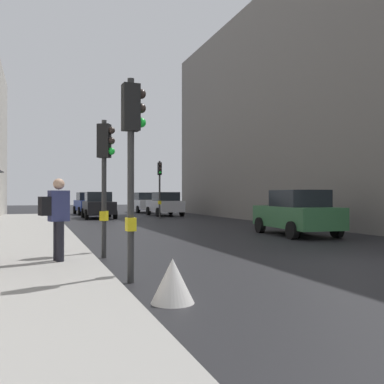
{
  "coord_description": "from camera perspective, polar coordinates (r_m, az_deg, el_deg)",
  "views": [
    {
      "loc": [
        -6.83,
        -7.98,
        1.58
      ],
      "look_at": [
        -0.54,
        9.46,
        1.69
      ],
      "focal_mm": 40.57,
      "sensor_mm": 36.0,
      "label": 1
    }
  ],
  "objects": [
    {
      "name": "sidewalk_kerb",
      "position": [
        14.07,
        -21.54,
        -6.45
      ],
      "size": [
        3.43,
        40.0,
        0.16
      ],
      "primitive_type": "cube",
      "color": "gray",
      "rests_on": "ground"
    },
    {
      "name": "car_white_compact",
      "position": [
        38.53,
        -6.3,
        -1.38
      ],
      "size": [
        2.14,
        4.26,
        1.76
      ],
      "color": "silver",
      "rests_on": "ground"
    },
    {
      "name": "car_blue_van",
      "position": [
        35.65,
        -13.45,
        -1.46
      ],
      "size": [
        2.18,
        4.28,
        1.76
      ],
      "color": "navy",
      "rests_on": "ground"
    },
    {
      "name": "warning_sign_triangle",
      "position": [
        6.46,
        -2.57,
        -11.57
      ],
      "size": [
        0.64,
        0.64,
        0.65
      ],
      "primitive_type": "cone",
      "color": "silver",
      "rests_on": "ground"
    },
    {
      "name": "ground_plane",
      "position": [
        10.62,
        20.73,
        -8.89
      ],
      "size": [
        120.0,
        120.0,
        0.0
      ],
      "primitive_type": "plane",
      "color": "black"
    },
    {
      "name": "traffic_light_near_right",
      "position": [
        11.05,
        -11.37,
        3.78
      ],
      "size": [
        0.45,
        0.36,
        3.44
      ],
      "color": "#2D2D2D",
      "rests_on": "ground"
    },
    {
      "name": "car_dark_suv",
      "position": [
        29.67,
        -12.2,
        -1.69
      ],
      "size": [
        2.08,
        4.23,
        1.76
      ],
      "color": "black",
      "rests_on": "ground"
    },
    {
      "name": "building_facade_right",
      "position": [
        28.67,
        20.74,
        9.97
      ],
      "size": [
        12.0,
        31.05,
        13.4
      ],
      "primitive_type": "cube",
      "color": "slate",
      "rests_on": "ground"
    },
    {
      "name": "pedestrian_with_grey_backpack",
      "position": [
        9.72,
        -17.37,
        -2.8
      ],
      "size": [
        0.65,
        0.43,
        1.77
      ],
      "color": "black",
      "rests_on": "sidewalk_kerb"
    },
    {
      "name": "traffic_light_near_left",
      "position": [
        7.91,
        -7.88,
        6.54
      ],
      "size": [
        0.44,
        0.26,
        3.67
      ],
      "color": "#2D2D2D",
      "rests_on": "ground"
    },
    {
      "name": "traffic_light_far_median",
      "position": [
        29.06,
        -4.27,
        1.75
      ],
      "size": [
        0.25,
        0.44,
        3.83
      ],
      "color": "#2D2D2D",
      "rests_on": "ground"
    },
    {
      "name": "car_green_estate",
      "position": [
        17.27,
        13.61,
        -2.67
      ],
      "size": [
        2.26,
        4.32,
        1.76
      ],
      "color": "#2D6038",
      "rests_on": "ground"
    },
    {
      "name": "car_silver_hatchback",
      "position": [
        32.6,
        -3.58,
        -1.58
      ],
      "size": [
        2.07,
        4.23,
        1.76
      ],
      "color": "#BCBCC1",
      "rests_on": "ground"
    }
  ]
}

